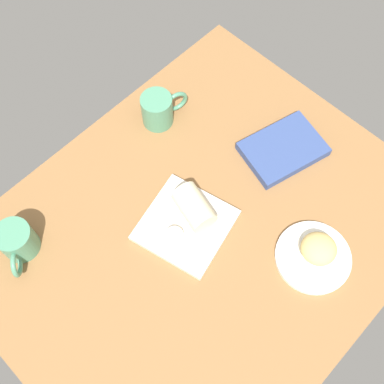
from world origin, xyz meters
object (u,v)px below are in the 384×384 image
at_px(scone_pastry, 319,249).
at_px(sauce_cup, 174,236).
at_px(round_plate, 313,257).
at_px(breakfast_wrap, 194,207).
at_px(square_plate, 186,225).
at_px(book_stack, 282,148).
at_px(coffee_mug, 158,109).
at_px(second_mug, 17,242).

relative_size(scone_pastry, sauce_cup, 1.88).
distance_m(round_plate, breakfast_wrap, 0.32).
xyz_separation_m(square_plate, book_stack, (0.35, -0.03, 0.01)).
bearing_deg(book_stack, coffee_mug, 117.24).
xyz_separation_m(round_plate, sauce_cup, (-0.21, 0.28, 0.02)).
distance_m(square_plate, coffee_mug, 0.34).
bearing_deg(book_stack, sauce_cup, 176.35).
distance_m(round_plate, book_stack, 0.32).
xyz_separation_m(scone_pastry, breakfast_wrap, (-0.14, 0.29, 0.01)).
distance_m(scone_pastry, sauce_cup, 0.36).
bearing_deg(round_plate, scone_pastry, 8.27).
distance_m(book_stack, coffee_mug, 0.36).
bearing_deg(sauce_cup, second_mug, 137.34).
bearing_deg(square_plate, book_stack, -5.26).
distance_m(sauce_cup, book_stack, 0.40).
height_order(round_plate, sauce_cup, sauce_cup).
distance_m(round_plate, square_plate, 0.33).
height_order(square_plate, book_stack, book_stack).
height_order(sauce_cup, breakfast_wrap, breakfast_wrap).
bearing_deg(round_plate, sauce_cup, 126.42).
bearing_deg(square_plate, round_plate, -60.86).
bearing_deg(second_mug, coffee_mug, 3.66).
relative_size(scone_pastry, book_stack, 0.36).
bearing_deg(breakfast_wrap, second_mug, 160.10).
bearing_deg(coffee_mug, sauce_cup, -128.16).
xyz_separation_m(breakfast_wrap, second_mug, (-0.37, 0.25, -0.00)).
distance_m(square_plate, breakfast_wrap, 0.06).
xyz_separation_m(sauce_cup, coffee_mug, (0.23, 0.29, 0.02)).
height_order(round_plate, square_plate, square_plate).
bearing_deg(sauce_cup, square_plate, 8.29).
bearing_deg(coffee_mug, breakfast_wrap, -117.44).
xyz_separation_m(coffee_mug, second_mug, (-0.51, -0.03, -0.00)).
height_order(sauce_cup, coffee_mug, coffee_mug).
xyz_separation_m(square_plate, coffee_mug, (0.18, 0.29, 0.04)).
height_order(square_plate, breakfast_wrap, breakfast_wrap).
relative_size(coffee_mug, second_mug, 1.13).
distance_m(breakfast_wrap, coffee_mug, 0.32).
bearing_deg(book_stack, second_mug, 157.13).
bearing_deg(book_stack, round_plate, -126.04).
xyz_separation_m(breakfast_wrap, coffee_mug, (0.15, 0.28, -0.00)).
relative_size(square_plate, book_stack, 0.86).
xyz_separation_m(breakfast_wrap, book_stack, (0.31, -0.04, -0.04)).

